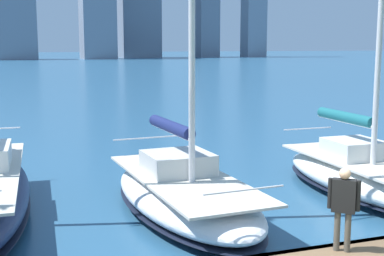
% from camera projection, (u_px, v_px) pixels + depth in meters
% --- Properties ---
extents(sailboat_teal, '(2.56, 6.86, 11.44)m').
position_uv_depth(sailboat_teal, '(360.00, 173.00, 15.71)').
color(sailboat_teal, white).
rests_on(sailboat_teal, ground).
extents(sailboat_navy, '(3.16, 7.33, 12.97)m').
position_uv_depth(sailboat_navy, '(183.00, 190.00, 13.86)').
color(sailboat_navy, white).
rests_on(sailboat_navy, ground).
extents(person_black_shirt, '(0.46, 0.41, 1.57)m').
position_uv_depth(person_black_shirt, '(344.00, 201.00, 9.70)').
color(person_black_shirt, '#4C473D').
rests_on(person_black_shirt, dock_pier).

